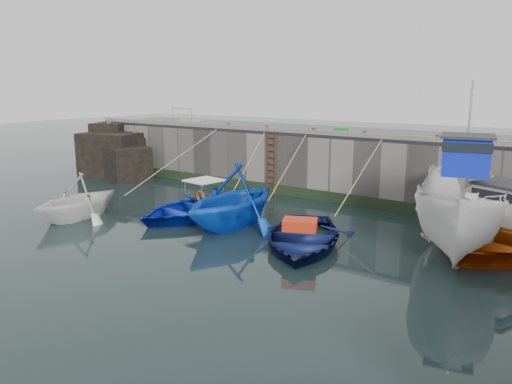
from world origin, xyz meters
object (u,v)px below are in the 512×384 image
Objects in this scene: boat_near_white at (78,218)px; bollard_a at (229,126)px; bollard_c at (314,131)px; ladder at (271,163)px; boat_far_white at (461,212)px; bollard_d at (365,134)px; fish_crate at (341,130)px; boat_near_blue at (196,216)px; bollard_e at (437,138)px; bollard_b at (267,128)px; boat_far_orange at (510,237)px; boat_near_blacktrim at (233,225)px; boat_near_navy at (302,245)px.

bollard_a reaches higher than boat_near_white.
bollard_a is at bearing 180.00° from bollard_c.
ladder is 9.65m from boat_near_white.
boat_far_white is 6.76m from bollard_d.
boat_far_white reaches higher than fish_crate.
bollard_e is (8.20, 5.85, 3.30)m from boat_near_blue.
bollard_a and bollard_b have the same top height.
bollard_d is (-5.21, 3.78, 2.05)m from boat_far_white.
boat_far_orange is 29.60× the size of bollard_b.
boat_far_white reaches higher than boat_near_white.
bollard_e reaches higher than boat_near_blue.
bollard_a is (-6.06, -1.15, 0.01)m from fish_crate.
bollard_e is (6.00, 6.11, 3.30)m from boat_near_blacktrim.
boat_near_navy is (5.73, -0.89, 0.00)m from boat_near_blue.
boat_far_orange reaches higher than ladder.
ladder is 8.61m from boat_near_navy.
boat_far_orange is (15.47, 5.89, 0.46)m from boat_near_white.
bollard_b reaches higher than fish_crate.
bollard_d is at bearing -35.75° from fish_crate.
boat_far_white is at bearing -18.97° from ladder.
boat_far_white is 29.11× the size of bollard_c.
boat_far_white is 8.76m from fish_crate.
fish_crate is at bearing 72.91° from boat_near_blue.
ladder is at bearing -176.00° from bollard_d.
boat_far_white is at bearing -35.93° from bollard_d.
ladder is 11.43× the size of bollard_c.
bollard_d reaches higher than ladder.
boat_near_blacktrim reaches higher than boat_near_navy.
bollard_e reaches higher than boat_near_navy.
bollard_d is (-6.69, 3.09, 2.84)m from boat_far_orange.
fish_crate reaches higher than boat_near_white.
bollard_e reaches higher than boat_near_white.
boat_near_navy is 0.64× the size of boat_far_orange.
boat_near_blacktrim is (2.20, -0.26, 0.00)m from boat_near_blue.
bollard_a is 11.00m from bollard_e.
bollard_b is (-6.03, 6.74, 3.30)m from boat_near_navy.
boat_far_orange is (11.49, -2.76, -1.13)m from ladder.
boat_far_orange is at bearing -41.57° from bollard_e.
boat_near_white is 14.84× the size of bollard_e.
boat_far_orange reaches higher than bollard_d.
boat_far_orange is at bearing -14.46° from bollard_b.
boat_far_white is at bearing 19.38° from boat_near_blue.
boat_far_orange is (1.48, 0.69, -0.78)m from boat_far_white.
bollard_e reaches higher than ladder.
boat_far_white reaches higher than boat_near_blue.
boat_far_orange is 5.46m from bollard_e.
bollard_a is (-8.53, 6.74, 3.30)m from boat_near_navy.
bollard_c reaches higher than boat_near_white.
bollard_d and bollard_e have the same top height.
bollard_c is (0.20, 6.11, 3.30)m from boat_near_blacktrim.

